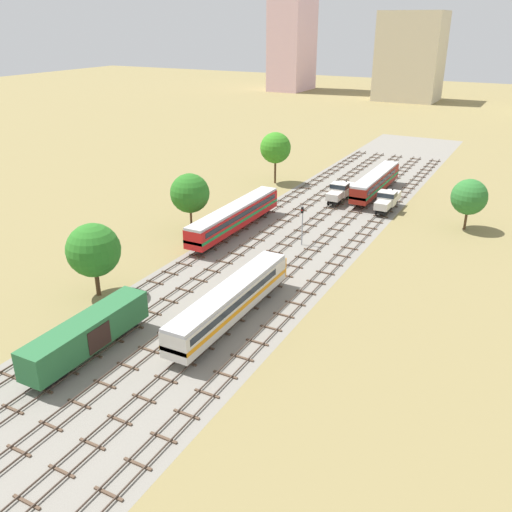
{
  "coord_description": "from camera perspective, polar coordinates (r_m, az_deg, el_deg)",
  "views": [
    {
      "loc": [
        29.77,
        -6.03,
        28.81
      ],
      "look_at": [
        0.0,
        50.21,
        1.5
      ],
      "focal_mm": 38.83,
      "sensor_mm": 36.0,
      "label": 1
    }
  ],
  "objects": [
    {
      "name": "lineside_tree_0",
      "position": [
        104.85,
        2.02,
        11.07
      ],
      "size": [
        5.74,
        5.74,
        9.64
      ],
      "color": "#4C331E",
      "rests_on": "ground"
    },
    {
      "name": "passenger_coach_far_left_mid",
      "position": [
        80.35,
        -2.19,
        4.18
      ],
      "size": [
        2.96,
        22.0,
        3.8
      ],
      "color": "red",
      "rests_on": "ground"
    },
    {
      "name": "skyline_tower_1",
      "position": [
        227.8,
        15.62,
        19.18
      ],
      "size": [
        22.9,
        18.62,
        31.72
      ],
      "color": "beige",
      "rests_on": "ground"
    },
    {
      "name": "diesel_railcar_centre_farther",
      "position": [
        100.05,
        12.21,
        7.51
      ],
      "size": [
        2.96,
        20.5,
        3.8
      ],
      "color": "maroon",
      "rests_on": "ground"
    },
    {
      "name": "track_centre_right",
      "position": [
        72.45,
        8.45,
        -0.35
      ],
      "size": [
        2.4,
        126.0,
        0.29
      ],
      "color": "#47382D",
      "rests_on": "ground"
    },
    {
      "name": "signal_post_nearest",
      "position": [
        75.63,
        4.79,
        3.64
      ],
      "size": [
        0.28,
        0.47,
        5.61
      ],
      "color": "gray",
      "rests_on": "ground"
    },
    {
      "name": "freight_boxcar_left_nearest",
      "position": [
        53.2,
        -16.96,
        -7.6
      ],
      "size": [
        2.87,
        14.0,
        3.6
      ],
      "color": "#286638",
      "rests_on": "ground"
    },
    {
      "name": "shunter_loco_centre_left_far",
      "position": [
        95.64,
        8.67,
        6.69
      ],
      "size": [
        2.74,
        8.46,
        3.1
      ],
      "color": "beige",
      "rests_on": "ground"
    },
    {
      "name": "track_centre_left",
      "position": [
        75.37,
        2.42,
        0.85
      ],
      "size": [
        2.4,
        126.0,
        0.29
      ],
      "color": "#47382D",
      "rests_on": "ground"
    },
    {
      "name": "track_left",
      "position": [
        77.14,
        -0.41,
        1.41
      ],
      "size": [
        2.4,
        126.0,
        0.29
      ],
      "color": "#47382D",
      "rests_on": "ground"
    },
    {
      "name": "lineside_tree_2",
      "position": [
        86.55,
        21.11,
        5.69
      ],
      "size": [
        5.22,
        5.22,
        7.63
      ],
      "color": "#4C331E",
      "rests_on": "ground"
    },
    {
      "name": "skyline_tower_0",
      "position": [
        253.72,
        3.82,
        23.19
      ],
      "size": [
        14.1,
        21.78,
        57.69
      ],
      "color": "beige",
      "rests_on": "ground"
    },
    {
      "name": "ballast_bed",
      "position": [
        74.59,
        2.08,
        0.49
      ],
      "size": [
        20.89,
        176.0,
        0.01
      ],
      "primitive_type": "cube",
      "color": "gray",
      "rests_on": "ground"
    },
    {
      "name": "ground_plane",
      "position": [
        74.59,
        2.08,
        0.49
      ],
      "size": [
        480.0,
        480.0,
        0.0
      ],
      "primitive_type": "plane",
      "color": "olive"
    },
    {
      "name": "shunter_loco_centre_right_midfar",
      "position": [
        92.37,
        13.39,
        5.72
      ],
      "size": [
        2.74,
        8.46,
        3.1
      ],
      "color": "beige",
      "rests_on": "ground"
    },
    {
      "name": "diesel_railcar_centre_near",
      "position": [
        56.28,
        -2.63,
        -4.55
      ],
      "size": [
        2.96,
        20.5,
        3.8
      ],
      "color": "beige",
      "rests_on": "ground"
    },
    {
      "name": "track_centre",
      "position": [
        73.81,
        5.37,
        0.26
      ],
      "size": [
        2.4,
        126.0,
        0.29
      ],
      "color": "#47382D",
      "rests_on": "ground"
    },
    {
      "name": "lineside_tree_1",
      "position": [
        80.4,
        -6.83,
        6.44
      ],
      "size": [
        5.68,
        5.68,
        8.65
      ],
      "color": "#4C331E",
      "rests_on": "ground"
    },
    {
      "name": "track_far_left",
      "position": [
        79.09,
        -3.11,
        1.94
      ],
      "size": [
        2.4,
        126.0,
        0.29
      ],
      "color": "#47382D",
      "rests_on": "ground"
    },
    {
      "name": "lineside_tree_3",
      "position": [
        63.14,
        -16.41,
        0.58
      ],
      "size": [
        5.98,
        5.98,
        8.51
      ],
      "color": "#4C331E",
      "rests_on": "ground"
    }
  ]
}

